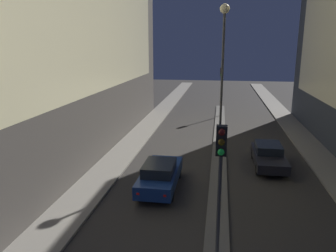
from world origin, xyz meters
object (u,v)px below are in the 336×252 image
(traffic_light_near, at_px, (220,170))
(car_left_lane, at_px, (160,175))
(street_lamp, at_px, (223,48))
(car_right_lane, at_px, (269,155))
(traffic_light_mid, at_px, (221,81))

(traffic_light_near, distance_m, car_left_lane, 7.91)
(street_lamp, xyz_separation_m, car_right_lane, (3.07, -1.77, -6.54))
(traffic_light_mid, bearing_deg, street_lamp, -90.00)
(street_lamp, distance_m, car_right_lane, 7.44)
(traffic_light_near, bearing_deg, car_right_lane, 74.33)
(traffic_light_mid, height_order, car_left_lane, traffic_light_mid)
(car_left_lane, distance_m, car_right_lane, 7.52)
(car_right_lane, bearing_deg, street_lamp, 150.08)
(traffic_light_near, height_order, car_left_lane, traffic_light_near)
(traffic_light_mid, bearing_deg, traffic_light_near, -90.00)
(traffic_light_near, xyz_separation_m, car_left_lane, (-3.07, 6.63, -3.04))
(traffic_light_near, relative_size, traffic_light_mid, 1.00)
(traffic_light_mid, bearing_deg, car_left_lane, -99.34)
(traffic_light_near, distance_m, traffic_light_mid, 25.32)
(traffic_light_near, relative_size, car_left_lane, 1.08)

